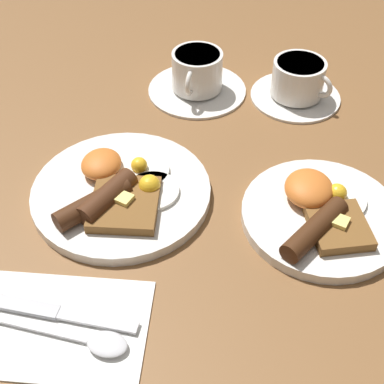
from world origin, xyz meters
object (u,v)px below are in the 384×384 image
(teacup_near, at_px, (197,77))
(spoon, at_px, (91,341))
(breakfast_plate_near, at_px, (120,191))
(knife, at_px, (57,313))
(teacup_far, at_px, (298,83))
(breakfast_plate_far, at_px, (321,213))

(teacup_near, relative_size, spoon, 1.05)
(breakfast_plate_near, distance_m, teacup_near, 0.28)
(knife, bearing_deg, teacup_far, 64.71)
(breakfast_plate_far, distance_m, spoon, 0.33)
(breakfast_plate_near, xyz_separation_m, breakfast_plate_far, (-0.01, 0.27, 0.00))
(teacup_near, height_order, knife, teacup_near)
(teacup_far, height_order, spoon, teacup_far)
(breakfast_plate_far, xyz_separation_m, spoon, (0.23, -0.23, -0.01))
(breakfast_plate_near, bearing_deg, spoon, 8.45)
(spoon, bearing_deg, knife, 154.91)
(breakfast_plate_near, distance_m, spoon, 0.22)
(breakfast_plate_far, relative_size, teacup_far, 1.39)
(breakfast_plate_far, relative_size, knife, 1.25)
(teacup_far, height_order, knife, teacup_far)
(breakfast_plate_far, xyz_separation_m, knife, (0.20, -0.28, -0.01))
(breakfast_plate_far, bearing_deg, knife, -54.50)
(teacup_near, xyz_separation_m, spoon, (0.49, -0.02, -0.02))
(breakfast_plate_near, height_order, teacup_near, teacup_near)
(breakfast_plate_far, height_order, spoon, breakfast_plate_far)
(teacup_near, bearing_deg, breakfast_plate_far, 38.79)
(teacup_near, xyz_separation_m, teacup_far, (-0.01, 0.17, -0.00))
(teacup_near, relative_size, teacup_far, 1.11)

